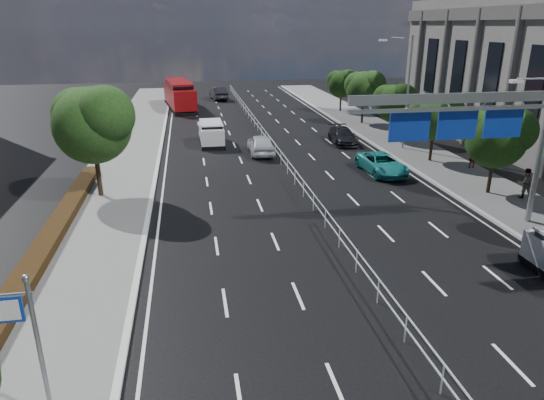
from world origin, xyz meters
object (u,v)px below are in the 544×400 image
object	(u,v)px
toilet_sign	(15,328)
parked_car_teal	(382,164)
near_car_dark	(218,93)
red_bus	(179,94)
near_car_silver	(261,144)
pedestrian_a	(472,156)
overhead_gantry	(474,119)
parked_car_dark	(343,136)
white_minivan	(211,133)
pedestrian_b	(525,183)

from	to	relation	value
toilet_sign	parked_car_teal	xyz separation A→B (m)	(17.45, 19.89, -2.26)
toilet_sign	near_car_dark	xyz separation A→B (m)	(8.63, 57.00, -2.10)
red_bus	near_car_silver	world-z (taller)	red_bus
pedestrian_a	parked_car_teal	bearing A→B (deg)	-6.71
toilet_sign	red_bus	bearing A→B (deg)	86.07
near_car_silver	toilet_sign	bearing A→B (deg)	70.39
toilet_sign	overhead_gantry	size ratio (longest dim) A/B	0.42
pedestrian_a	red_bus	bearing A→B (deg)	-60.61
near_car_dark	parked_car_dark	xyz separation A→B (m)	(8.90, -28.00, -0.17)
toilet_sign	near_car_silver	distance (m)	28.51
red_bus	near_car_silver	size ratio (longest dim) A/B	2.47
white_minivan	parked_car_teal	bearing A→B (deg)	-44.39
red_bus	pedestrian_b	xyz separation A→B (m)	(20.20, -36.93, -0.70)
parked_car_teal	white_minivan	bearing A→B (deg)	132.91
near_car_silver	parked_car_dark	world-z (taller)	near_car_silver
toilet_sign	overhead_gantry	xyz separation A→B (m)	(17.69, 10.05, 2.66)
pedestrian_a	pedestrian_b	xyz separation A→B (m)	(-0.49, -6.37, 0.08)
toilet_sign	parked_car_dark	size ratio (longest dim) A/B	0.94
near_car_silver	parked_car_dark	xyz separation A→B (m)	(7.58, 2.37, -0.11)
parked_car_dark	pedestrian_b	distance (m)	16.87
toilet_sign	pedestrian_a	bearing A→B (deg)	39.16
overhead_gantry	near_car_silver	distance (m)	18.92
near_car_silver	near_car_dark	size ratio (longest dim) A/B	0.90
white_minivan	pedestrian_a	distance (m)	20.94
near_car_silver	parked_car_teal	distance (m)	10.08
overhead_gantry	white_minivan	world-z (taller)	overhead_gantry
white_minivan	parked_car_dark	xyz separation A→B (m)	(11.27, -1.57, -0.30)
red_bus	parked_car_dark	size ratio (longest dim) A/B	2.47
toilet_sign	parked_car_teal	world-z (taller)	toilet_sign
red_bus	parked_car_teal	distance (m)	33.42
parked_car_teal	parked_car_dark	xyz separation A→B (m)	(0.08, 9.11, -0.01)
red_bus	white_minivan	bearing A→B (deg)	-89.83
overhead_gantry	white_minivan	distance (m)	23.95
overhead_gantry	pedestrian_b	bearing A→B (deg)	28.52
overhead_gantry	pedestrian_b	distance (m)	8.17
near_car_dark	parked_car_dark	bearing A→B (deg)	100.19
pedestrian_b	overhead_gantry	bearing A→B (deg)	45.69
near_car_dark	pedestrian_a	xyz separation A→B (m)	(15.50, -37.34, 0.11)
near_car_silver	parked_car_teal	world-z (taller)	near_car_silver
parked_car_teal	pedestrian_b	xyz separation A→B (m)	(6.20, -6.61, 0.36)
red_bus	toilet_sign	bearing A→B (deg)	-101.90
parked_car_dark	red_bus	bearing A→B (deg)	126.81
overhead_gantry	toilet_sign	bearing A→B (deg)	-150.40
red_bus	parked_car_teal	size ratio (longest dim) A/B	2.32
parked_car_teal	parked_car_dark	world-z (taller)	parked_car_teal
near_car_silver	pedestrian_a	xyz separation A→B (m)	(14.18, -6.97, 0.17)
toilet_sign	pedestrian_b	bearing A→B (deg)	29.33
overhead_gantry	red_bus	world-z (taller)	overhead_gantry
near_car_dark	parked_car_dark	size ratio (longest dim) A/B	1.11
white_minivan	parked_car_teal	size ratio (longest dim) A/B	0.93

